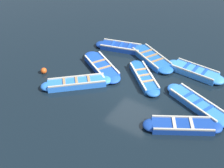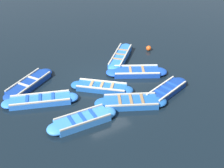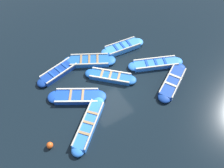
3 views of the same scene
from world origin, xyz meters
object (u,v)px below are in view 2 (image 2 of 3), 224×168
(boat_mid_row, at_px, (40,100))
(boat_near_quay, at_px, (102,87))
(boat_end_of_row, at_px, (120,57))
(boat_drifting, at_px, (131,102))
(boat_bow_out, at_px, (29,84))
(boat_far_corner, at_px, (166,91))
(boat_centre, at_px, (137,72))
(boat_stern_in, at_px, (82,120))
(buoy_orange_near, at_px, (149,48))

(boat_mid_row, height_order, boat_near_quay, boat_mid_row)
(boat_end_of_row, height_order, boat_drifting, boat_end_of_row)
(boat_drifting, distance_m, boat_near_quay, 2.01)
(boat_drifting, xyz_separation_m, boat_near_quay, (-1.95, -0.52, -0.01))
(boat_bow_out, bearing_deg, boat_far_corner, 52.49)
(boat_centre, distance_m, boat_far_corner, 2.43)
(boat_stern_in, distance_m, buoy_orange_near, 8.40)
(boat_far_corner, distance_m, boat_near_quay, 3.40)
(boat_near_quay, distance_m, buoy_orange_near, 5.57)
(boat_end_of_row, distance_m, boat_near_quay, 3.64)
(boat_centre, relative_size, boat_near_quay, 1.17)
(buoy_orange_near, bearing_deg, boat_drifting, -46.00)
(boat_mid_row, bearing_deg, boat_stern_in, 22.39)
(boat_bow_out, xyz_separation_m, boat_near_quay, (2.40, 3.15, -0.01))
(boat_mid_row, xyz_separation_m, boat_far_corner, (2.69, 5.90, 0.00))
(boat_centre, xyz_separation_m, boat_bow_out, (-2.06, -5.69, 0.01))
(boat_stern_in, bearing_deg, buoy_orange_near, 121.13)
(boat_drifting, bearing_deg, boat_centre, 138.56)
(boat_mid_row, bearing_deg, boat_centre, 87.40)
(boat_mid_row, relative_size, boat_end_of_row, 1.17)
(boat_drifting, height_order, boat_far_corner, boat_drifting)
(boat_stern_in, height_order, boat_near_quay, boat_stern_in)
(boat_stern_in, relative_size, boat_far_corner, 1.02)
(boat_far_corner, bearing_deg, boat_mid_row, -114.52)
(boat_mid_row, distance_m, boat_far_corner, 6.48)
(boat_mid_row, distance_m, boat_end_of_row, 6.23)
(boat_bow_out, xyz_separation_m, buoy_orange_near, (-0.01, 8.18, 0.01))
(boat_centre, relative_size, boat_bow_out, 1.00)
(boat_bow_out, distance_m, boat_near_quay, 3.96)
(boat_centre, relative_size, buoy_orange_near, 10.45)
(boat_mid_row, xyz_separation_m, boat_end_of_row, (-1.77, 5.97, 0.02))
(boat_mid_row, distance_m, buoy_orange_near, 8.43)
(boat_bow_out, distance_m, boat_far_corner, 7.36)
(boat_stern_in, bearing_deg, boat_end_of_row, 131.15)
(boat_mid_row, relative_size, buoy_orange_near, 11.37)
(boat_mid_row, height_order, buoy_orange_near, boat_mid_row)
(boat_far_corner, bearing_deg, boat_drifting, -93.77)
(boat_centre, height_order, boat_drifting, boat_drifting)
(boat_bow_out, bearing_deg, buoy_orange_near, 90.10)
(boat_stern_in, height_order, boat_mid_row, boat_stern_in)
(boat_end_of_row, bearing_deg, boat_far_corner, -0.93)
(boat_centre, relative_size, boat_drifting, 0.97)
(boat_centre, xyz_separation_m, boat_end_of_row, (-2.03, 0.23, 0.03))
(boat_bow_out, height_order, boat_drifting, boat_drifting)
(boat_centre, bearing_deg, boat_mid_row, -92.60)
(boat_far_corner, height_order, buoy_orange_near, boat_far_corner)
(boat_centre, bearing_deg, boat_drifting, -41.44)
(boat_centre, bearing_deg, buoy_orange_near, 129.71)
(boat_stern_in, xyz_separation_m, boat_centre, (-2.27, 4.70, -0.03))
(boat_drifting, bearing_deg, boat_mid_row, -124.37)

